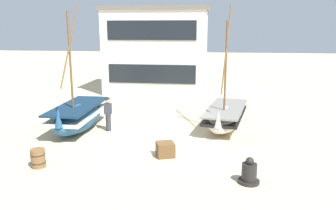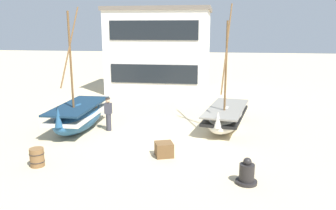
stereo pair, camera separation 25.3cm
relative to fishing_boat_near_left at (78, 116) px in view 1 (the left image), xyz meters
The scene contains 8 objects.
ground_plane 4.65m from the fishing_boat_near_left, ahead, with size 120.00×120.00×0.00m, color #CCB78E.
fishing_boat_near_left is the anchor object (origin of this frame).
fishing_boat_centre_large 7.50m from the fishing_boat_near_left, 11.51° to the left, with size 2.53×5.09×6.24m.
fisherman_by_hull 1.53m from the fishing_boat_near_left, ahead, with size 0.37×0.26×1.68m.
capstan_winch 9.40m from the fishing_boat_near_left, 31.91° to the right, with size 0.72×0.72×0.90m.
wooden_barrel 4.72m from the fishing_boat_near_left, 85.59° to the right, with size 0.56×0.56×0.70m.
cargo_crate 5.70m from the fishing_boat_near_left, 31.22° to the right, with size 0.69×0.69×0.57m, color brown.
harbor_building_main 11.99m from the fishing_boat_near_left, 79.75° to the left, with size 8.11×5.38×6.63m.
Camera 1 is at (2.23, -14.87, 5.01)m, focal length 36.19 mm.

